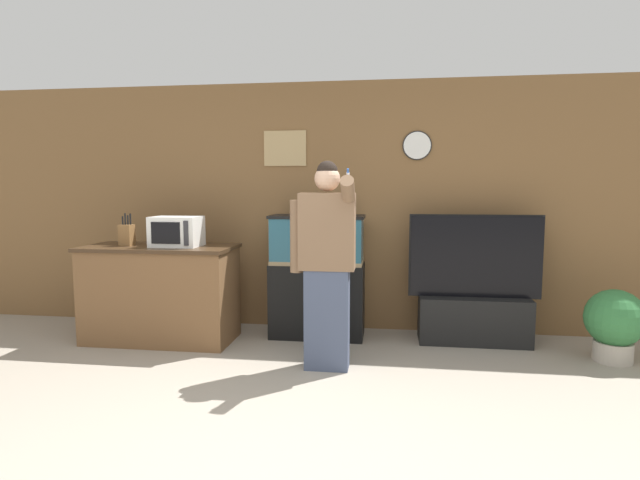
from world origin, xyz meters
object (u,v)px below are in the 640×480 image
object	(u,v)px
knife_block	(127,234)
potted_plant	(615,322)
aquarium_on_stand	(317,276)
microwave	(177,231)
counter_island	(161,293)
person_standing	(326,262)
tv_on_stand	(474,305)

from	to	relation	value
knife_block	potted_plant	size ratio (longest dim) A/B	0.50
aquarium_on_stand	potted_plant	bearing A→B (deg)	-8.22
microwave	aquarium_on_stand	size ratio (longest dim) A/B	0.37
counter_island	knife_block	xyz separation A→B (m)	(-0.32, -0.02, 0.58)
knife_block	person_standing	world-z (taller)	person_standing
counter_island	person_standing	size ratio (longest dim) A/B	0.85
counter_island	person_standing	bearing A→B (deg)	-17.66
counter_island	potted_plant	bearing A→B (deg)	-0.57
knife_block	person_standing	xyz separation A→B (m)	(2.03, -0.52, -0.16)
tv_on_stand	person_standing	distance (m)	1.70
counter_island	tv_on_stand	bearing A→B (deg)	6.62
microwave	aquarium_on_stand	distance (m)	1.44
microwave	knife_block	xyz separation A→B (m)	(-0.51, -0.00, -0.03)
potted_plant	knife_block	bearing A→B (deg)	179.72
tv_on_stand	knife_block	bearing A→B (deg)	-173.68
person_standing	aquarium_on_stand	bearing A→B (deg)	102.61
aquarium_on_stand	counter_island	bearing A→B (deg)	-167.21
aquarium_on_stand	potted_plant	size ratio (longest dim) A/B	1.95
knife_block	tv_on_stand	world-z (taller)	knife_block
knife_block	aquarium_on_stand	world-z (taller)	knife_block
counter_island	tv_on_stand	size ratio (longest dim) A/B	1.16
aquarium_on_stand	person_standing	distance (m)	0.95
aquarium_on_stand	potted_plant	distance (m)	2.69
aquarium_on_stand	potted_plant	world-z (taller)	aquarium_on_stand
microwave	tv_on_stand	bearing A→B (deg)	7.44
counter_island	person_standing	distance (m)	1.84
knife_block	potted_plant	bearing A→B (deg)	-0.28
counter_island	aquarium_on_stand	distance (m)	1.55
aquarium_on_stand	microwave	bearing A→B (deg)	-164.65
person_standing	potted_plant	bearing A→B (deg)	11.56
tv_on_stand	potted_plant	bearing A→B (deg)	-19.46
counter_island	microwave	size ratio (longest dim) A/B	3.22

